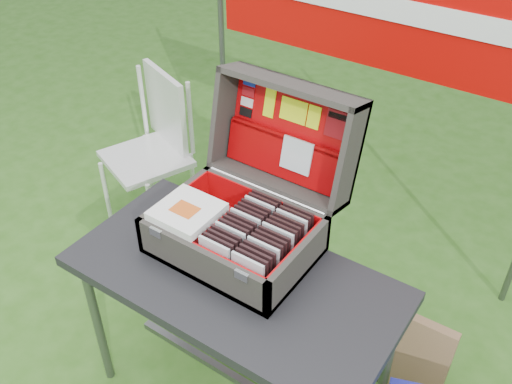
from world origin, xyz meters
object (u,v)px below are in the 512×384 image
Objects in this scene: chair at (146,160)px; suitcase at (243,184)px; table at (236,341)px; cardboard_box at (407,353)px.

suitcase is at bearing -4.80° from chair.
table is 1.33× the size of chair.
chair is 2.42× the size of cardboard_box.
suitcase is 1.55× the size of cardboard_box.
table is 0.64m from suitcase.
chair reaches higher than cardboard_box.
suitcase is at bearing -153.88° from cardboard_box.
suitcase is (-0.07, 0.16, 0.62)m from table.
chair is at bearing 148.32° from table.
table is at bearing -66.10° from suitcase.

